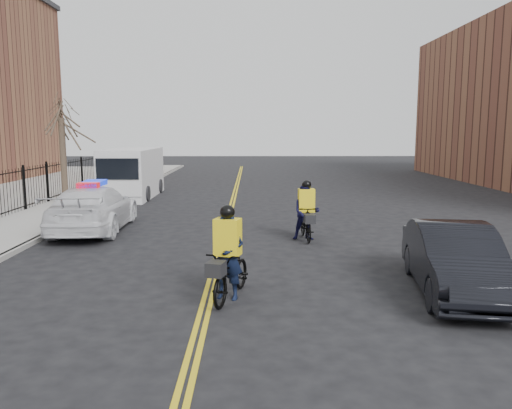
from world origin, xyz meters
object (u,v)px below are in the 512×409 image
object	(u,v)px
police_cruiser	(94,208)
dark_sedan	(455,260)
cyclist_far	(306,216)
cargo_van	(132,174)
cyclist_near	(228,266)

from	to	relation	value
police_cruiser	dark_sedan	distance (m)	12.32
cyclist_far	cargo_van	bearing A→B (deg)	124.32
cyclist_near	cyclist_far	bearing A→B (deg)	84.75
police_cruiser	cyclist_far	world-z (taller)	cyclist_far
police_cruiser	cyclist_near	xyz separation A→B (m)	(5.13, -7.37, -0.12)
cargo_van	cyclist_far	distance (m)	13.63
dark_sedan	cyclist_far	size ratio (longest dim) A/B	2.32
police_cruiser	cyclist_far	xyz separation A→B (m)	(7.44, -1.55, -0.04)
cyclist_far	police_cruiser	bearing A→B (deg)	165.33
cargo_van	cyclist_near	xyz separation A→B (m)	(5.93, -16.67, -0.57)
police_cruiser	cargo_van	size ratio (longest dim) A/B	0.91
dark_sedan	police_cruiser	bearing A→B (deg)	153.53
police_cruiser	cyclist_far	size ratio (longest dim) A/B	2.87
dark_sedan	cyclist_far	distance (m)	6.12
dark_sedan	cargo_van	world-z (taller)	cargo_van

